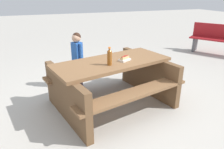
{
  "coord_description": "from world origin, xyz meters",
  "views": [
    {
      "loc": [
        -1.06,
        -2.88,
        1.75
      ],
      "look_at": [
        0.0,
        0.0,
        0.52
      ],
      "focal_mm": 33.69,
      "sensor_mm": 36.0,
      "label": 1
    }
  ],
  "objects_px": {
    "soda_bottle": "(110,57)",
    "child_in_coat": "(77,53)",
    "hotdog_tray": "(125,59)",
    "picnic_table": "(112,79)",
    "park_bench_near": "(218,39)"
  },
  "relations": [
    {
      "from": "soda_bottle",
      "to": "child_in_coat",
      "type": "xyz_separation_m",
      "value": [
        -0.27,
        1.03,
        -0.2
      ]
    },
    {
      "from": "hotdog_tray",
      "to": "child_in_coat",
      "type": "xyz_separation_m",
      "value": [
        -0.55,
        0.93,
        -0.11
      ]
    },
    {
      "from": "picnic_table",
      "to": "child_in_coat",
      "type": "relative_size",
      "value": 1.97
    },
    {
      "from": "soda_bottle",
      "to": "child_in_coat",
      "type": "distance_m",
      "value": 1.09
    },
    {
      "from": "soda_bottle",
      "to": "child_in_coat",
      "type": "relative_size",
      "value": 0.25
    },
    {
      "from": "park_bench_near",
      "to": "child_in_coat",
      "type": "bearing_deg",
      "value": -168.43
    },
    {
      "from": "picnic_table",
      "to": "soda_bottle",
      "type": "bearing_deg",
      "value": -120.79
    },
    {
      "from": "soda_bottle",
      "to": "park_bench_near",
      "type": "distance_m",
      "value": 4.5
    },
    {
      "from": "child_in_coat",
      "to": "hotdog_tray",
      "type": "bearing_deg",
      "value": -59.2
    },
    {
      "from": "picnic_table",
      "to": "park_bench_near",
      "type": "height_order",
      "value": "park_bench_near"
    },
    {
      "from": "picnic_table",
      "to": "child_in_coat",
      "type": "distance_m",
      "value": 0.97
    },
    {
      "from": "picnic_table",
      "to": "park_bench_near",
      "type": "distance_m",
      "value": 4.32
    },
    {
      "from": "soda_bottle",
      "to": "hotdog_tray",
      "type": "height_order",
      "value": "soda_bottle"
    },
    {
      "from": "hotdog_tray",
      "to": "park_bench_near",
      "type": "xyz_separation_m",
      "value": [
        3.76,
        1.81,
        -0.33
      ]
    },
    {
      "from": "soda_bottle",
      "to": "hotdog_tray",
      "type": "relative_size",
      "value": 1.26
    }
  ]
}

